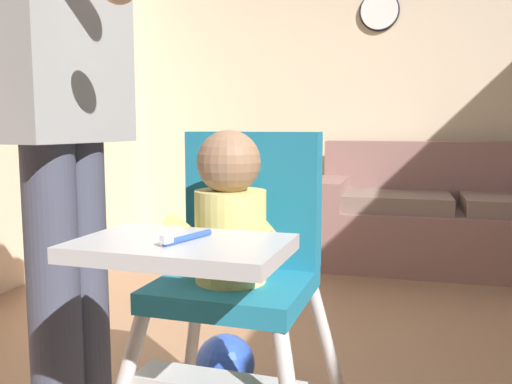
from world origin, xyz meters
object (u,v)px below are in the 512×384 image
object	(u,v)px
adult_standing	(64,117)
high_chair	(234,249)
sippy_cup	(256,184)
toy_ball_second	(225,364)
wall_clock	(379,11)
side_table	(253,210)
couch	(455,218)

from	to	relation	value
adult_standing	high_chair	bearing A→B (deg)	0.04
high_chair	sippy_cup	xyz separation A→B (m)	(-0.59, 2.40, -0.10)
toy_ball_second	wall_clock	distance (m)	3.20
side_table	sippy_cup	size ratio (longest dim) A/B	5.20
couch	side_table	xyz separation A→B (m)	(-1.38, -0.32, 0.05)
couch	side_table	world-z (taller)	couch
toy_ball_second	adult_standing	bearing A→B (deg)	-120.56
high_chair	side_table	distance (m)	2.49
adult_standing	wall_clock	world-z (taller)	wall_clock
adult_standing	toy_ball_second	distance (m)	1.05
toy_ball_second	side_table	bearing A→B (deg)	102.43
couch	toy_ball_second	world-z (taller)	couch
couch	side_table	size ratio (longest dim) A/B	3.64
adult_standing	toy_ball_second	size ratio (longest dim) A/B	8.03
couch	high_chair	xyz separation A→B (m)	(-0.76, -2.72, 0.34)
high_chair	toy_ball_second	xyz separation A→B (m)	(-0.21, 0.55, -0.56)
couch	toy_ball_second	xyz separation A→B (m)	(-0.97, -2.17, -0.22)
toy_ball_second	high_chair	bearing A→B (deg)	-69.03
adult_standing	side_table	xyz separation A→B (m)	(-0.12, 2.34, -0.61)
high_chair	toy_ball_second	size ratio (longest dim) A/B	4.43
wall_clock	side_table	bearing A→B (deg)	-135.21
adult_standing	sippy_cup	world-z (taller)	adult_standing
adult_standing	wall_clock	size ratio (longest dim) A/B	5.68
couch	toy_ball_second	distance (m)	2.39
couch	toy_ball_second	size ratio (longest dim) A/B	8.68
wall_clock	adult_standing	bearing A→B (deg)	-102.28
side_table	high_chair	bearing A→B (deg)	-75.55
side_table	toy_ball_second	bearing A→B (deg)	-77.57
side_table	sippy_cup	distance (m)	0.19
high_chair	side_table	bearing A→B (deg)	-163.08
sippy_cup	wall_clock	size ratio (longest dim) A/B	0.32
toy_ball_second	side_table	distance (m)	1.91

